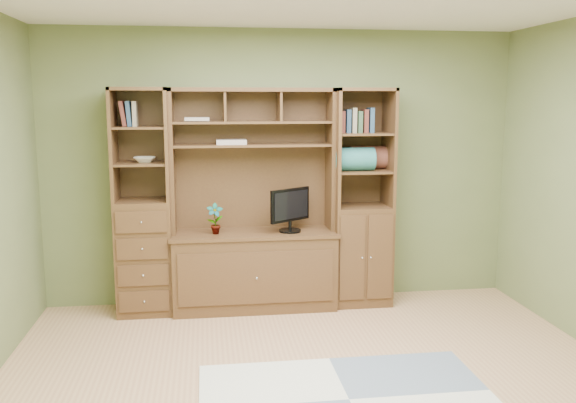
{
  "coord_description": "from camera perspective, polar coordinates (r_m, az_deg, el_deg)",
  "views": [
    {
      "loc": [
        -0.73,
        -3.79,
        1.93
      ],
      "look_at": [
        -0.05,
        1.2,
        1.1
      ],
      "focal_mm": 38.0,
      "sensor_mm": 36.0,
      "label": 1
    }
  ],
  "objects": [
    {
      "name": "monitor",
      "position": [
        5.62,
        0.19,
        -0.06
      ],
      "size": [
        0.49,
        0.43,
        0.56
      ],
      "primitive_type": "cube",
      "rotation": [
        0.0,
        0.0,
        0.61
      ],
      "color": "black",
      "rests_on": "center_hutch"
    },
    {
      "name": "right_tower",
      "position": [
        5.82,
        6.85,
        0.36
      ],
      "size": [
        0.55,
        0.45,
        2.05
      ],
      "primitive_type": "cube",
      "color": "#4B301A",
      "rests_on": "ground"
    },
    {
      "name": "blanket_teal",
      "position": [
        5.7,
        6.18,
        3.96
      ],
      "size": [
        0.37,
        0.22,
        0.22
      ],
      "primitive_type": "cube",
      "color": "#276865",
      "rests_on": "right_tower"
    },
    {
      "name": "blanket_red",
      "position": [
        5.88,
        7.69,
        4.11
      ],
      "size": [
        0.39,
        0.22,
        0.22
      ],
      "primitive_type": "cube",
      "color": "brown",
      "rests_on": "right_tower"
    },
    {
      "name": "bowl",
      "position": [
        5.61,
        -13.26,
        3.84
      ],
      "size": [
        0.2,
        0.2,
        0.05
      ],
      "primitive_type": "imported",
      "color": "beige",
      "rests_on": "left_tower"
    },
    {
      "name": "left_tower",
      "position": [
        5.66,
        -13.4,
        -0.09
      ],
      "size": [
        0.5,
        0.45,
        2.05
      ],
      "primitive_type": "cube",
      "color": "#4B301A",
      "rests_on": "ground"
    },
    {
      "name": "rug",
      "position": [
        4.19,
        5.74,
        -18.02
      ],
      "size": [
        1.94,
        1.29,
        0.01
      ],
      "primitive_type": "cube",
      "rotation": [
        0.0,
        0.0,
        0.0
      ],
      "color": "#A5AAAA",
      "rests_on": "ground"
    },
    {
      "name": "orchid",
      "position": [
        5.59,
        -6.85,
        -1.62
      ],
      "size": [
        0.15,
        0.1,
        0.28
      ],
      "primitive_type": "imported",
      "color": "#964D32",
      "rests_on": "center_hutch"
    },
    {
      "name": "room",
      "position": [
        3.91,
        3.12,
        0.06
      ],
      "size": [
        4.6,
        4.1,
        2.64
      ],
      "color": "tan",
      "rests_on": "ground"
    },
    {
      "name": "magazines",
      "position": [
        5.63,
        -5.34,
        5.58
      ],
      "size": [
        0.27,
        0.2,
        0.04
      ],
      "primitive_type": "cube",
      "color": "#AFA095",
      "rests_on": "center_hutch"
    },
    {
      "name": "center_hutch",
      "position": [
        5.61,
        -3.23,
        0.07
      ],
      "size": [
        1.54,
        0.53,
        2.05
      ],
      "primitive_type": "cube",
      "color": "#4B301A",
      "rests_on": "ground"
    }
  ]
}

